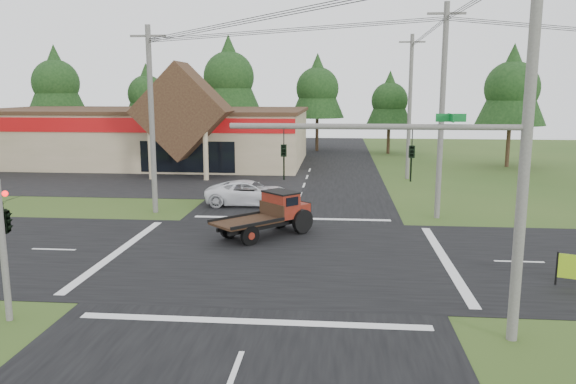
# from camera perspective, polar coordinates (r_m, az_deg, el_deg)

# --- Properties ---
(ground) EXTENTS (120.00, 120.00, 0.00)m
(ground) POSITION_cam_1_polar(r_m,az_deg,el_deg) (24.12, -1.04, -6.50)
(ground) COLOR #304C1B
(ground) RESTS_ON ground
(road_ns) EXTENTS (12.00, 120.00, 0.02)m
(road_ns) POSITION_cam_1_polar(r_m,az_deg,el_deg) (24.12, -1.04, -6.48)
(road_ns) COLOR black
(road_ns) RESTS_ON ground
(road_ew) EXTENTS (120.00, 12.00, 0.02)m
(road_ew) POSITION_cam_1_polar(r_m,az_deg,el_deg) (24.11, -1.04, -6.47)
(road_ew) COLOR black
(road_ew) RESTS_ON ground
(parking_apron) EXTENTS (28.00, 14.00, 0.02)m
(parking_apron) POSITION_cam_1_polar(r_m,az_deg,el_deg) (45.62, -16.12, 1.14)
(parking_apron) COLOR black
(parking_apron) RESTS_ON ground
(cvs_building) EXTENTS (30.40, 18.20, 9.19)m
(cvs_building) POSITION_cam_1_polar(r_m,az_deg,el_deg) (55.75, -13.99, 5.70)
(cvs_building) COLOR tan
(cvs_building) RESTS_ON ground
(traffic_signal_mast) EXTENTS (8.12, 0.24, 7.00)m
(traffic_signal_mast) POSITION_cam_1_polar(r_m,az_deg,el_deg) (16.00, 17.01, 0.68)
(traffic_signal_mast) COLOR #595651
(traffic_signal_mast) RESTS_ON ground
(traffic_signal_corner) EXTENTS (0.53, 2.48, 4.40)m
(traffic_signal_corner) POSITION_cam_1_polar(r_m,az_deg,el_deg) (18.88, -26.99, -1.37)
(traffic_signal_corner) COLOR #595651
(traffic_signal_corner) RESTS_ON ground
(utility_pole_nr) EXTENTS (2.00, 0.30, 11.00)m
(utility_pole_nr) POSITION_cam_1_polar(r_m,az_deg,el_deg) (16.29, 23.06, 4.77)
(utility_pole_nr) COLOR #595651
(utility_pole_nr) RESTS_ON ground
(utility_pole_nw) EXTENTS (2.00, 0.30, 10.50)m
(utility_pole_nw) POSITION_cam_1_polar(r_m,az_deg,el_deg) (32.72, -13.69, 7.25)
(utility_pole_nw) COLOR #595651
(utility_pole_nw) RESTS_ON ground
(utility_pole_ne) EXTENTS (2.00, 0.30, 11.50)m
(utility_pole_ne) POSITION_cam_1_polar(r_m,az_deg,el_deg) (31.45, 15.37, 7.97)
(utility_pole_ne) COLOR #595651
(utility_pole_ne) RESTS_ON ground
(utility_pole_n) EXTENTS (2.00, 0.30, 11.20)m
(utility_pole_n) POSITION_cam_1_polar(r_m,az_deg,el_deg) (45.30, 12.26, 8.53)
(utility_pole_n) COLOR #595651
(utility_pole_n) RESTS_ON ground
(tree_row_a) EXTENTS (6.72, 6.72, 12.12)m
(tree_row_a) POSITION_cam_1_polar(r_m,az_deg,el_deg) (70.86, -22.53, 10.42)
(tree_row_a) COLOR #332316
(tree_row_a) RESTS_ON ground
(tree_row_b) EXTENTS (5.60, 5.60, 10.10)m
(tree_row_b) POSITION_cam_1_polar(r_m,az_deg,el_deg) (68.74, -14.16, 9.79)
(tree_row_b) COLOR #332316
(tree_row_b) RESTS_ON ground
(tree_row_c) EXTENTS (7.28, 7.28, 13.13)m
(tree_row_c) POSITION_cam_1_polar(r_m,az_deg,el_deg) (65.18, -6.03, 11.80)
(tree_row_c) COLOR #332316
(tree_row_c) RESTS_ON ground
(tree_row_d) EXTENTS (6.16, 6.16, 11.11)m
(tree_row_d) POSITION_cam_1_polar(r_m,az_deg,el_deg) (65.00, 3.01, 10.66)
(tree_row_d) COLOR #332316
(tree_row_d) RESTS_ON ground
(tree_row_e) EXTENTS (5.04, 5.04, 9.09)m
(tree_row_e) POSITION_cam_1_polar(r_m,az_deg,el_deg) (63.19, 10.29, 9.31)
(tree_row_e) COLOR #332316
(tree_row_e) RESTS_ON ground
(tree_side_ne) EXTENTS (6.16, 6.16, 11.11)m
(tree_side_ne) POSITION_cam_1_polar(r_m,az_deg,el_deg) (55.17, 21.82, 10.02)
(tree_side_ne) COLOR #332316
(tree_side_ne) RESTS_ON ground
(antique_flatbed_truck) EXTENTS (4.98, 5.02, 2.14)m
(antique_flatbed_truck) POSITION_cam_1_polar(r_m,az_deg,el_deg) (26.98, -2.41, -2.34)
(antique_flatbed_truck) COLOR #5B1B0D
(antique_flatbed_truck) RESTS_ON ground
(white_pickup) EXTENTS (5.45, 2.60, 1.50)m
(white_pickup) POSITION_cam_1_polar(r_m,az_deg,el_deg) (34.47, -3.87, -0.11)
(white_pickup) COLOR white
(white_pickup) RESTS_ON ground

